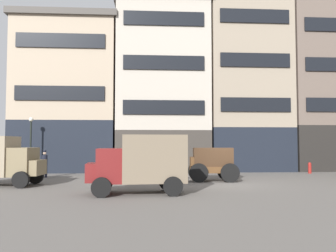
{
  "coord_description": "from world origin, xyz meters",
  "views": [
    {
      "loc": [
        -4.47,
        -18.81,
        2.24
      ],
      "look_at": [
        -3.14,
        2.02,
        3.31
      ],
      "focal_mm": 36.41,
      "sensor_mm": 36.0,
      "label": 1
    }
  ],
  "objects_px": {
    "draft_horse": "(162,160)",
    "delivery_truck_far": "(141,162)",
    "streetlamp_curbside": "(31,137)",
    "fire_hydrant_curbside": "(310,168)",
    "cargo_wagon": "(212,162)",
    "pedestrian_officer": "(45,163)"
  },
  "relations": [
    {
      "from": "cargo_wagon",
      "to": "fire_hydrant_curbside",
      "type": "bearing_deg",
      "value": 29.51
    },
    {
      "from": "draft_horse",
      "to": "pedestrian_officer",
      "type": "height_order",
      "value": "draft_horse"
    },
    {
      "from": "cargo_wagon",
      "to": "delivery_truck_far",
      "type": "relative_size",
      "value": 0.67
    },
    {
      "from": "cargo_wagon",
      "to": "fire_hydrant_curbside",
      "type": "relative_size",
      "value": 3.6
    },
    {
      "from": "delivery_truck_far",
      "to": "pedestrian_officer",
      "type": "height_order",
      "value": "delivery_truck_far"
    },
    {
      "from": "draft_horse",
      "to": "cargo_wagon",
      "type": "bearing_deg",
      "value": -0.06
    },
    {
      "from": "pedestrian_officer",
      "to": "streetlamp_curbside",
      "type": "relative_size",
      "value": 0.44
    },
    {
      "from": "streetlamp_curbside",
      "to": "fire_hydrant_curbside",
      "type": "relative_size",
      "value": 4.96
    },
    {
      "from": "cargo_wagon",
      "to": "fire_hydrant_curbside",
      "type": "distance_m",
      "value": 9.56
    },
    {
      "from": "draft_horse",
      "to": "delivery_truck_far",
      "type": "distance_m",
      "value": 4.89
    },
    {
      "from": "pedestrian_officer",
      "to": "delivery_truck_far",
      "type": "bearing_deg",
      "value": -49.77
    },
    {
      "from": "cargo_wagon",
      "to": "draft_horse",
      "type": "bearing_deg",
      "value": 179.94
    },
    {
      "from": "cargo_wagon",
      "to": "streetlamp_curbside",
      "type": "relative_size",
      "value": 0.73
    },
    {
      "from": "cargo_wagon",
      "to": "draft_horse",
      "type": "relative_size",
      "value": 1.27
    },
    {
      "from": "draft_horse",
      "to": "fire_hydrant_curbside",
      "type": "distance_m",
      "value": 12.21
    },
    {
      "from": "delivery_truck_far",
      "to": "streetlamp_curbside",
      "type": "height_order",
      "value": "streetlamp_curbside"
    },
    {
      "from": "draft_horse",
      "to": "fire_hydrant_curbside",
      "type": "height_order",
      "value": "draft_horse"
    },
    {
      "from": "draft_horse",
      "to": "delivery_truck_far",
      "type": "bearing_deg",
      "value": -104.34
    },
    {
      "from": "delivery_truck_far",
      "to": "draft_horse",
      "type": "bearing_deg",
      "value": 75.66
    },
    {
      "from": "delivery_truck_far",
      "to": "fire_hydrant_curbside",
      "type": "height_order",
      "value": "delivery_truck_far"
    },
    {
      "from": "delivery_truck_far",
      "to": "pedestrian_officer",
      "type": "distance_m",
      "value": 9.98
    },
    {
      "from": "cargo_wagon",
      "to": "delivery_truck_far",
      "type": "xyz_separation_m",
      "value": [
        -4.16,
        -4.73,
        0.28
      ]
    }
  ]
}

